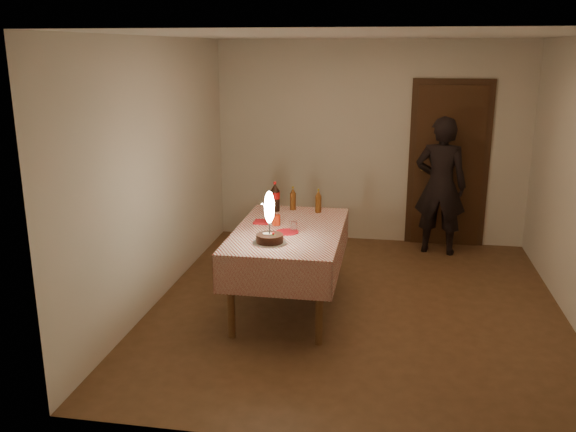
{
  "coord_description": "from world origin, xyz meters",
  "views": [
    {
      "loc": [
        0.28,
        -5.65,
        2.5
      ],
      "look_at": [
        -0.66,
        -0.16,
        0.95
      ],
      "focal_mm": 38.0,
      "sensor_mm": 36.0,
      "label": 1
    }
  ],
  "objects_px": {
    "clear_cup": "(294,226)",
    "birthday_cake": "(270,228)",
    "dining_table": "(289,239)",
    "amber_bottle_right": "(318,201)",
    "cola_bottle": "(275,197)",
    "red_plate": "(287,232)",
    "photographer": "(440,186)",
    "red_cup": "(276,220)",
    "amber_bottle_left": "(293,199)"
  },
  "relations": [
    {
      "from": "dining_table",
      "to": "red_plate",
      "type": "bearing_deg",
      "value": -88.99
    },
    {
      "from": "red_plate",
      "to": "photographer",
      "type": "relative_size",
      "value": 0.13
    },
    {
      "from": "dining_table",
      "to": "amber_bottle_left",
      "type": "relative_size",
      "value": 6.75
    },
    {
      "from": "red_plate",
      "to": "clear_cup",
      "type": "relative_size",
      "value": 2.44
    },
    {
      "from": "dining_table",
      "to": "birthday_cake",
      "type": "relative_size",
      "value": 3.63
    },
    {
      "from": "clear_cup",
      "to": "amber_bottle_right",
      "type": "relative_size",
      "value": 0.35
    },
    {
      "from": "dining_table",
      "to": "amber_bottle_right",
      "type": "xyz_separation_m",
      "value": [
        0.2,
        0.65,
        0.23
      ]
    },
    {
      "from": "dining_table",
      "to": "photographer",
      "type": "xyz_separation_m",
      "value": [
        1.55,
        1.96,
        0.16
      ]
    },
    {
      "from": "cola_bottle",
      "to": "photographer",
      "type": "height_order",
      "value": "photographer"
    },
    {
      "from": "dining_table",
      "to": "amber_bottle_right",
      "type": "distance_m",
      "value": 0.72
    },
    {
      "from": "cola_bottle",
      "to": "amber_bottle_left",
      "type": "height_order",
      "value": "cola_bottle"
    },
    {
      "from": "birthday_cake",
      "to": "cola_bottle",
      "type": "height_order",
      "value": "birthday_cake"
    },
    {
      "from": "birthday_cake",
      "to": "cola_bottle",
      "type": "distance_m",
      "value": 1.1
    },
    {
      "from": "red_cup",
      "to": "amber_bottle_right",
      "type": "distance_m",
      "value": 0.65
    },
    {
      "from": "clear_cup",
      "to": "birthday_cake",
      "type": "bearing_deg",
      "value": -111.33
    },
    {
      "from": "cola_bottle",
      "to": "photographer",
      "type": "bearing_deg",
      "value": 36.23
    },
    {
      "from": "red_plate",
      "to": "red_cup",
      "type": "xyz_separation_m",
      "value": [
        -0.15,
        0.23,
        0.05
      ]
    },
    {
      "from": "red_cup",
      "to": "cola_bottle",
      "type": "distance_m",
      "value": 0.55
    },
    {
      "from": "red_plate",
      "to": "clear_cup",
      "type": "distance_m",
      "value": 0.09
    },
    {
      "from": "dining_table",
      "to": "birthday_cake",
      "type": "xyz_separation_m",
      "value": [
        -0.1,
        -0.45,
        0.24
      ]
    },
    {
      "from": "red_cup",
      "to": "clear_cup",
      "type": "height_order",
      "value": "red_cup"
    },
    {
      "from": "clear_cup",
      "to": "amber_bottle_left",
      "type": "height_order",
      "value": "amber_bottle_left"
    },
    {
      "from": "dining_table",
      "to": "red_plate",
      "type": "relative_size",
      "value": 7.82
    },
    {
      "from": "clear_cup",
      "to": "photographer",
      "type": "height_order",
      "value": "photographer"
    },
    {
      "from": "birthday_cake",
      "to": "cola_bottle",
      "type": "relative_size",
      "value": 1.49
    },
    {
      "from": "clear_cup",
      "to": "cola_bottle",
      "type": "xyz_separation_m",
      "value": [
        -0.32,
        0.7,
        0.11
      ]
    },
    {
      "from": "red_cup",
      "to": "amber_bottle_left",
      "type": "bearing_deg",
      "value": 83.78
    },
    {
      "from": "red_plate",
      "to": "cola_bottle",
      "type": "xyz_separation_m",
      "value": [
        -0.26,
        0.75,
        0.15
      ]
    },
    {
      "from": "dining_table",
      "to": "amber_bottle_right",
      "type": "relative_size",
      "value": 6.75
    },
    {
      "from": "cola_bottle",
      "to": "photographer",
      "type": "distance_m",
      "value": 2.25
    },
    {
      "from": "red_plate",
      "to": "cola_bottle",
      "type": "height_order",
      "value": "cola_bottle"
    },
    {
      "from": "clear_cup",
      "to": "cola_bottle",
      "type": "relative_size",
      "value": 0.28
    },
    {
      "from": "red_plate",
      "to": "clear_cup",
      "type": "xyz_separation_m",
      "value": [
        0.05,
        0.05,
        0.04
      ]
    },
    {
      "from": "photographer",
      "to": "clear_cup",
      "type": "bearing_deg",
      "value": -126.41
    },
    {
      "from": "amber_bottle_left",
      "to": "red_plate",
      "type": "bearing_deg",
      "value": -84.44
    },
    {
      "from": "clear_cup",
      "to": "photographer",
      "type": "distance_m",
      "value": 2.52
    },
    {
      "from": "red_cup",
      "to": "amber_bottle_right",
      "type": "xyz_separation_m",
      "value": [
        0.35,
        0.54,
        0.07
      ]
    },
    {
      "from": "dining_table",
      "to": "birthday_cake",
      "type": "height_order",
      "value": "birthday_cake"
    },
    {
      "from": "birthday_cake",
      "to": "amber_bottle_left",
      "type": "xyz_separation_m",
      "value": [
        0.02,
        1.17,
        -0.02
      ]
    },
    {
      "from": "amber_bottle_right",
      "to": "photographer",
      "type": "distance_m",
      "value": 1.88
    },
    {
      "from": "dining_table",
      "to": "cola_bottle",
      "type": "bearing_deg",
      "value": 112.12
    },
    {
      "from": "birthday_cake",
      "to": "clear_cup",
      "type": "xyz_separation_m",
      "value": [
        0.15,
        0.39,
        -0.09
      ]
    },
    {
      "from": "amber_bottle_right",
      "to": "clear_cup",
      "type": "bearing_deg",
      "value": -101.64
    },
    {
      "from": "dining_table",
      "to": "red_plate",
      "type": "distance_m",
      "value": 0.16
    },
    {
      "from": "dining_table",
      "to": "amber_bottle_left",
      "type": "bearing_deg",
      "value": 96.28
    },
    {
      "from": "red_plate",
      "to": "amber_bottle_left",
      "type": "xyz_separation_m",
      "value": [
        -0.08,
        0.84,
        0.11
      ]
    },
    {
      "from": "amber_bottle_left",
      "to": "amber_bottle_right",
      "type": "relative_size",
      "value": 1.0
    },
    {
      "from": "amber_bottle_left",
      "to": "cola_bottle",
      "type": "bearing_deg",
      "value": -155.3
    },
    {
      "from": "clear_cup",
      "to": "cola_bottle",
      "type": "bearing_deg",
      "value": 114.25
    },
    {
      "from": "red_plate",
      "to": "birthday_cake",
      "type": "bearing_deg",
      "value": -106.3
    }
  ]
}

